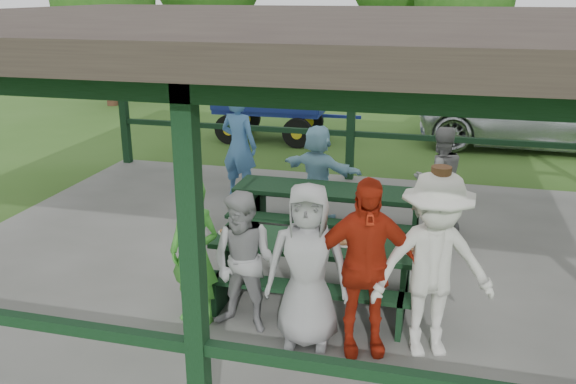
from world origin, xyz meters
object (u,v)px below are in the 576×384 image
(contestant_green, at_px, (195,253))
(contestant_white_fedora, at_px, (434,266))
(spectator_lblue, at_px, (318,172))
(farm_trailer, at_px, (271,114))
(contestant_grey_mid, at_px, (307,266))
(contestant_red, at_px, (364,267))
(picnic_table_near, at_px, (316,264))
(spectator_grey, at_px, (439,179))
(spectator_blue, at_px, (239,146))
(pickup_truck, at_px, (538,114))
(contestant_grey_left, at_px, (245,263))
(picnic_table_far, at_px, (331,206))

(contestant_green, distance_m, contestant_white_fedora, 2.52)
(spectator_lblue, xyz_separation_m, farm_trailer, (-2.35, 5.48, -0.23))
(contestant_grey_mid, relative_size, contestant_red, 0.94)
(spectator_lblue, bearing_deg, farm_trailer, -46.58)
(picnic_table_near, height_order, contestant_red, contestant_red)
(contestant_white_fedora, distance_m, spectator_grey, 3.51)
(spectator_blue, bearing_deg, spectator_grey, -177.22)
(picnic_table_near, xyz_separation_m, spectator_lblue, (-0.56, 2.75, 0.30))
(contestant_white_fedora, bearing_deg, spectator_grey, 71.47)
(picnic_table_near, distance_m, contestant_grey_mid, 1.00)
(contestant_white_fedora, relative_size, spectator_grey, 1.23)
(picnic_table_near, height_order, contestant_green, contestant_green)
(contestant_red, distance_m, spectator_blue, 5.14)
(contestant_grey_mid, relative_size, farm_trailer, 0.47)
(contestant_green, xyz_separation_m, spectator_lblue, (0.62, 3.54, -0.06))
(spectator_grey, xyz_separation_m, farm_trailer, (-4.24, 5.51, -0.27))
(contestant_grey_mid, xyz_separation_m, spectator_lblue, (-0.66, 3.66, -0.11))
(contestant_white_fedora, height_order, farm_trailer, contestant_white_fedora)
(spectator_grey, height_order, pickup_truck, spectator_grey)
(picnic_table_near, distance_m, contestant_green, 1.46)
(contestant_grey_left, xyz_separation_m, spectator_grey, (1.92, 3.54, 0.02))
(contestant_white_fedora, bearing_deg, contestant_grey_mid, 166.63)
(spectator_blue, bearing_deg, contestant_green, 116.74)
(spectator_grey, distance_m, farm_trailer, 6.95)
(spectator_lblue, bearing_deg, pickup_truck, -102.35)
(contestant_white_fedora, bearing_deg, picnic_table_far, 100.02)
(contestant_green, distance_m, spectator_blue, 4.31)
(picnic_table_near, bearing_deg, contestant_white_fedora, -30.72)
(contestant_grey_left, bearing_deg, spectator_blue, 117.54)
(contestant_white_fedora, height_order, spectator_lblue, contestant_white_fedora)
(spectator_blue, bearing_deg, contestant_white_fedora, 143.59)
(contestant_green, relative_size, spectator_grey, 1.02)
(contestant_grey_left, bearing_deg, picnic_table_far, 89.87)
(picnic_table_near, relative_size, contestant_red, 1.31)
(contestant_green, xyz_separation_m, contestant_grey_left, (0.58, -0.03, -0.04))
(picnic_table_near, bearing_deg, contestant_red, -53.67)
(contestant_green, relative_size, spectator_blue, 0.87)
(contestant_grey_left, relative_size, contestant_red, 0.84)
(picnic_table_far, relative_size, contestant_green, 1.73)
(contestant_green, bearing_deg, farm_trailer, 110.70)
(contestant_grey_left, height_order, pickup_truck, contestant_grey_left)
(pickup_truck, bearing_deg, spectator_grey, 161.89)
(picnic_table_far, relative_size, spectator_blue, 1.52)
(spectator_blue, bearing_deg, contestant_grey_left, 123.89)
(contestant_white_fedora, bearing_deg, pickup_truck, 58.81)
(farm_trailer, bearing_deg, picnic_table_far, -67.26)
(spectator_grey, height_order, farm_trailer, spectator_grey)
(contestant_grey_mid, distance_m, contestant_white_fedora, 1.24)
(contestant_grey_left, bearing_deg, contestant_green, -175.38)
(pickup_truck, bearing_deg, picnic_table_near, 159.76)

